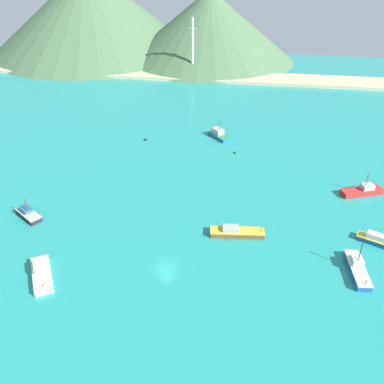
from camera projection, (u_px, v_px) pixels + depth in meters
The scene contains 14 objects.
ground at pixel (192, 187), 102.44m from camera, with size 260.00×280.00×0.50m.
fishing_boat_1 at pixel (357, 269), 75.69m from camera, with size 3.47×10.16×6.27m.
fishing_boat_2 at pixel (384, 242), 82.22m from camera, with size 10.71×6.45×2.18m.
fishing_boat_3 at pixel (42, 273), 74.72m from camera, with size 7.57×9.84×2.37m.
fishing_boat_4 at pixel (236, 232), 85.20m from camera, with size 11.19×3.96×2.48m.
fishing_boat_5 at pixel (28, 214), 90.70m from camera, with size 7.36×6.28×4.58m.
fishing_boat_6 at pixel (363, 191), 98.84m from camera, with size 10.33×6.31×5.47m.
fishing_boat_7 at pixel (219, 134), 126.62m from camera, with size 7.61×7.89×6.25m.
buoy_0 at pixel (235, 153), 117.75m from camera, with size 0.74×0.74×0.74m.
buoy_1 at pixel (146, 140), 125.33m from camera, with size 0.88×0.88×0.88m.
beach_strip at pixel (225, 77), 179.53m from camera, with size 247.00×15.54×1.20m, color #C6B793.
hill_west at pixel (91, 10), 210.94m from camera, with size 104.92×104.92×40.90m.
hill_central at pixel (209, 25), 199.40m from camera, with size 82.34×82.34×31.70m.
radio_tower at pixel (192, 48), 173.97m from camera, with size 2.45×1.96×24.47m.
Camera 1 is at (13.74, -56.98, 52.09)m, focal length 39.30 mm.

